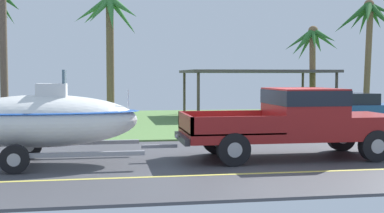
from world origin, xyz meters
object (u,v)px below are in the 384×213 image
at_px(palm_tree_near_right, 312,48).
at_px(utility_pole, 2,5).
at_px(parked_sedan_near, 347,109).
at_px(carport_awning, 256,72).
at_px(pickup_truck_towing, 302,119).
at_px(boat_on_trailer, 42,120).
at_px(palm_tree_mid, 110,24).
at_px(palm_tree_far_left, 369,24).

height_order(palm_tree_near_right, utility_pole, utility_pole).
bearing_deg(palm_tree_near_right, parked_sedan_near, -95.54).
bearing_deg(carport_awning, pickup_truck_towing, -101.47).
distance_m(boat_on_trailer, palm_tree_near_right, 18.76).
height_order(pickup_truck_towing, boat_on_trailer, boat_on_trailer).
distance_m(palm_tree_near_right, palm_tree_mid, 11.32).
height_order(pickup_truck_towing, palm_tree_near_right, palm_tree_near_right).
xyz_separation_m(parked_sedan_near, utility_pole, (-13.77, -4.09, 3.71)).
bearing_deg(palm_tree_near_right, palm_tree_mid, -164.92).
distance_m(palm_tree_mid, palm_tree_far_left, 12.50).
xyz_separation_m(carport_awning, palm_tree_far_left, (4.99, -2.31, 2.33)).
height_order(carport_awning, palm_tree_near_right, palm_tree_near_right).
relative_size(parked_sedan_near, utility_pole, 0.56).
xyz_separation_m(palm_tree_far_left, utility_pole, (-15.88, -6.20, -0.27)).
distance_m(carport_awning, palm_tree_near_right, 3.75).
relative_size(palm_tree_mid, palm_tree_far_left, 1.00).
xyz_separation_m(pickup_truck_towing, palm_tree_mid, (-4.90, 10.70, 3.47)).
distance_m(pickup_truck_towing, carport_awning, 13.14).
bearing_deg(parked_sedan_near, palm_tree_near_right, 84.46).
bearing_deg(utility_pole, carport_awning, 38.03).
relative_size(parked_sedan_near, palm_tree_near_right, 0.96).
xyz_separation_m(parked_sedan_near, carport_awning, (-2.89, 4.42, 1.66)).
bearing_deg(palm_tree_mid, palm_tree_far_left, -0.89).
bearing_deg(parked_sedan_near, palm_tree_mid, 167.51).
bearing_deg(parked_sedan_near, boat_on_trailer, -145.25).
relative_size(pickup_truck_towing, palm_tree_mid, 0.98).
bearing_deg(parked_sedan_near, carport_awning, 123.21).
relative_size(boat_on_trailer, palm_tree_near_right, 1.20).
relative_size(pickup_truck_towing, palm_tree_far_left, 0.98).
height_order(boat_on_trailer, parked_sedan_near, boat_on_trailer).
relative_size(pickup_truck_towing, utility_pole, 0.68).
relative_size(parked_sedan_near, palm_tree_mid, 0.80).
bearing_deg(palm_tree_near_right, pickup_truck_towing, -113.75).
bearing_deg(boat_on_trailer, parked_sedan_near, 34.75).
relative_size(pickup_truck_towing, palm_tree_near_right, 1.19).
relative_size(palm_tree_near_right, palm_tree_mid, 0.83).
distance_m(pickup_truck_towing, parked_sedan_near, 10.04).
relative_size(boat_on_trailer, utility_pole, 0.69).
bearing_deg(pickup_truck_towing, parked_sedan_near, 56.82).
relative_size(palm_tree_near_right, palm_tree_far_left, 0.83).
bearing_deg(carport_awning, utility_pole, -141.97).
height_order(palm_tree_mid, utility_pole, utility_pole).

